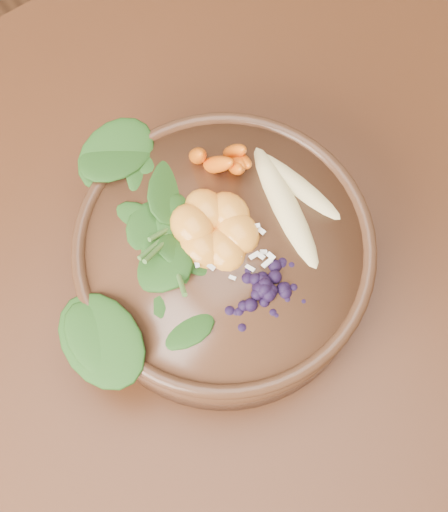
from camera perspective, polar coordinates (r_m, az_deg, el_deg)
The scene contains 9 objects.
ground at distance 1.54m, azimuth -0.83°, elevation -10.51°, with size 4.00×4.00×0.00m, color #381E0F.
dining_table at distance 0.90m, azimuth -1.41°, elevation -3.41°, with size 1.60×0.90×0.75m.
stoneware_bowl at distance 0.77m, azimuth 0.00°, elevation -0.26°, with size 0.31×0.31×0.08m, color #4E2F1D.
kale_heap at distance 0.72m, azimuth -6.15°, elevation 3.33°, with size 0.21×0.18×0.05m, color #254F19, non-canonical shape.
carrot_cluster at distance 0.74m, azimuth -0.30°, elevation 9.47°, with size 0.07×0.07×0.09m, color orange, non-canonical shape.
banana_halves at distance 0.75m, azimuth 5.48°, elevation 5.34°, with size 0.09×0.18×0.03m.
mandarin_cluster at distance 0.72m, azimuth -0.76°, elevation 2.63°, with size 0.09×0.10×0.03m, color orange, non-canonical shape.
blueberry_pile at distance 0.70m, azimuth 3.35°, elevation -2.38°, with size 0.15×0.11×0.04m, color black, non-canonical shape.
coconut_flakes at distance 0.72m, azimuth 1.14°, elevation -0.21°, with size 0.10×0.08×0.01m, color white, non-canonical shape.
Camera 1 is at (-0.13, -0.23, 1.52)m, focal length 50.00 mm.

